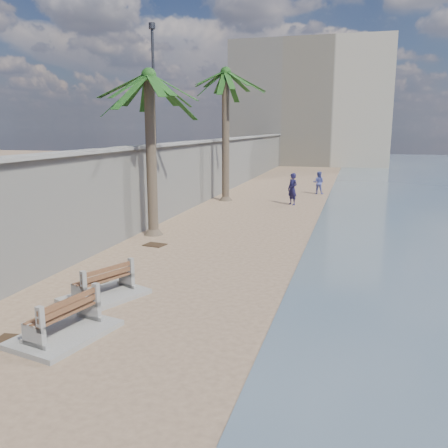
{
  "coord_description": "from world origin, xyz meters",
  "views": [
    {
      "loc": [
        3.67,
        -7.89,
        4.37
      ],
      "look_at": [
        -0.5,
        7.0,
        1.2
      ],
      "focal_mm": 38.0,
      "sensor_mm": 36.0,
      "label": 1
    }
  ],
  "objects_px": {
    "palm_mid": "(149,77)",
    "person_a": "(293,187)",
    "bench_far": "(104,284)",
    "palm_back": "(226,74)",
    "bench_near": "(64,319)",
    "person_b": "(319,182)"
  },
  "relations": [
    {
      "from": "bench_far",
      "to": "palm_back",
      "type": "xyz_separation_m",
      "value": [
        -1.42,
        17.01,
        6.99
      ]
    },
    {
      "from": "bench_near",
      "to": "palm_mid",
      "type": "height_order",
      "value": "palm_mid"
    },
    {
      "from": "bench_far",
      "to": "person_a",
      "type": "height_order",
      "value": "person_a"
    },
    {
      "from": "person_a",
      "to": "bench_near",
      "type": "bearing_deg",
      "value": -57.17
    },
    {
      "from": "bench_far",
      "to": "person_a",
      "type": "relative_size",
      "value": 1.17
    },
    {
      "from": "bench_far",
      "to": "palm_back",
      "type": "height_order",
      "value": "palm_back"
    },
    {
      "from": "bench_far",
      "to": "person_a",
      "type": "xyz_separation_m",
      "value": [
        2.69,
        16.46,
        0.67
      ]
    },
    {
      "from": "palm_mid",
      "to": "palm_back",
      "type": "bearing_deg",
      "value": 87.73
    },
    {
      "from": "bench_far",
      "to": "palm_mid",
      "type": "relative_size",
      "value": 0.34
    },
    {
      "from": "bench_far",
      "to": "palm_back",
      "type": "distance_m",
      "value": 18.44
    },
    {
      "from": "person_b",
      "to": "person_a",
      "type": "bearing_deg",
      "value": 81.95
    },
    {
      "from": "bench_near",
      "to": "bench_far",
      "type": "distance_m",
      "value": 2.35
    },
    {
      "from": "bench_near",
      "to": "palm_back",
      "type": "distance_m",
      "value": 20.63
    },
    {
      "from": "bench_near",
      "to": "person_a",
      "type": "height_order",
      "value": "person_a"
    },
    {
      "from": "palm_mid",
      "to": "person_a",
      "type": "bearing_deg",
      "value": 64.08
    },
    {
      "from": "bench_near",
      "to": "bench_far",
      "type": "xyz_separation_m",
      "value": [
        -0.37,
        2.32,
        -0.01
      ]
    },
    {
      "from": "palm_back",
      "to": "person_a",
      "type": "height_order",
      "value": "palm_back"
    },
    {
      "from": "bench_far",
      "to": "person_b",
      "type": "bearing_deg",
      "value": 80.06
    },
    {
      "from": "palm_mid",
      "to": "person_a",
      "type": "relative_size",
      "value": 3.47
    },
    {
      "from": "bench_near",
      "to": "palm_mid",
      "type": "relative_size",
      "value": 0.33
    },
    {
      "from": "palm_mid",
      "to": "person_b",
      "type": "height_order",
      "value": "palm_mid"
    },
    {
      "from": "palm_mid",
      "to": "person_b",
      "type": "distance_m",
      "value": 16.21
    }
  ]
}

